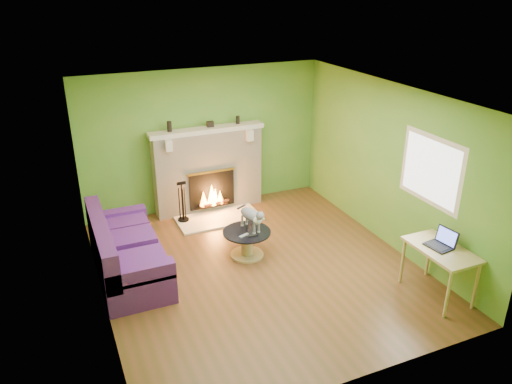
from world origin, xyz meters
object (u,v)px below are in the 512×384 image
(coffee_table, at_px, (247,242))
(desk, at_px, (441,254))
(cat, at_px, (250,217))
(sofa, at_px, (124,253))

(coffee_table, height_order, desk, desk)
(coffee_table, distance_m, cat, 0.39)
(sofa, xyz_separation_m, cat, (1.92, -0.16, 0.28))
(sofa, height_order, cat, sofa)
(sofa, relative_size, cat, 3.08)
(desk, bearing_deg, sofa, 149.73)
(cat, bearing_deg, sofa, 163.41)
(cat, bearing_deg, desk, -59.30)
(coffee_table, bearing_deg, cat, 32.01)
(desk, relative_size, cat, 1.50)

